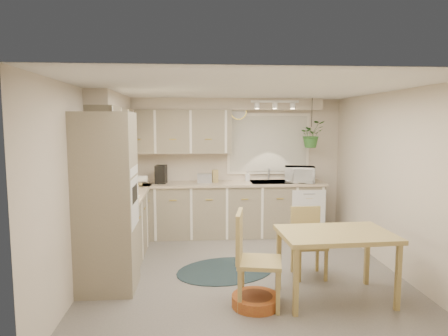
{
  "coord_description": "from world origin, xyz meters",
  "views": [
    {
      "loc": [
        -0.65,
        -5.06,
        1.98
      ],
      "look_at": [
        -0.22,
        0.55,
        1.34
      ],
      "focal_mm": 32.0,
      "sensor_mm": 36.0,
      "label": 1
    }
  ],
  "objects_px": {
    "braided_rug": "(225,270)",
    "microwave": "(300,173)",
    "dining_table": "(335,266)",
    "chair_left": "(260,259)",
    "chair_back": "(309,243)",
    "pet_bed": "(256,301)"
  },
  "relations": [
    {
      "from": "pet_bed",
      "to": "microwave",
      "type": "bearing_deg",
      "value": 66.15
    },
    {
      "from": "chair_left",
      "to": "microwave",
      "type": "distance_m",
      "value": 2.94
    },
    {
      "from": "chair_back",
      "to": "microwave",
      "type": "xyz_separation_m",
      "value": [
        0.37,
        1.88,
        0.67
      ]
    },
    {
      "from": "dining_table",
      "to": "braided_rug",
      "type": "bearing_deg",
      "value": 141.02
    },
    {
      "from": "braided_rug",
      "to": "pet_bed",
      "type": "relative_size",
      "value": 2.56
    },
    {
      "from": "braided_rug",
      "to": "pet_bed",
      "type": "xyz_separation_m",
      "value": [
        0.24,
        -1.06,
        0.06
      ]
    },
    {
      "from": "chair_left",
      "to": "dining_table",
      "type": "bearing_deg",
      "value": 107.27
    },
    {
      "from": "chair_back",
      "to": "braided_rug",
      "type": "xyz_separation_m",
      "value": [
        -1.06,
        0.27,
        -0.44
      ]
    },
    {
      "from": "pet_bed",
      "to": "microwave",
      "type": "height_order",
      "value": "microwave"
    },
    {
      "from": "chair_back",
      "to": "braided_rug",
      "type": "distance_m",
      "value": 1.17
    },
    {
      "from": "chair_left",
      "to": "braided_rug",
      "type": "height_order",
      "value": "chair_left"
    },
    {
      "from": "dining_table",
      "to": "chair_back",
      "type": "relative_size",
      "value": 1.39
    },
    {
      "from": "dining_table",
      "to": "braided_rug",
      "type": "relative_size",
      "value": 0.92
    },
    {
      "from": "chair_left",
      "to": "braided_rug",
      "type": "xyz_separation_m",
      "value": [
        -0.29,
        1.03,
        -0.51
      ]
    },
    {
      "from": "chair_left",
      "to": "braided_rug",
      "type": "distance_m",
      "value": 1.19
    },
    {
      "from": "chair_back",
      "to": "braided_rug",
      "type": "height_order",
      "value": "chair_back"
    },
    {
      "from": "dining_table",
      "to": "microwave",
      "type": "bearing_deg",
      "value": 83.96
    },
    {
      "from": "braided_rug",
      "to": "microwave",
      "type": "bearing_deg",
      "value": 48.54
    },
    {
      "from": "chair_back",
      "to": "pet_bed",
      "type": "xyz_separation_m",
      "value": [
        -0.81,
        -0.79,
        -0.38
      ]
    },
    {
      "from": "braided_rug",
      "to": "microwave",
      "type": "height_order",
      "value": "microwave"
    },
    {
      "from": "dining_table",
      "to": "pet_bed",
      "type": "distance_m",
      "value": 0.98
    },
    {
      "from": "dining_table",
      "to": "microwave",
      "type": "xyz_separation_m",
      "value": [
        0.27,
        2.55,
        0.73
      ]
    }
  ]
}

